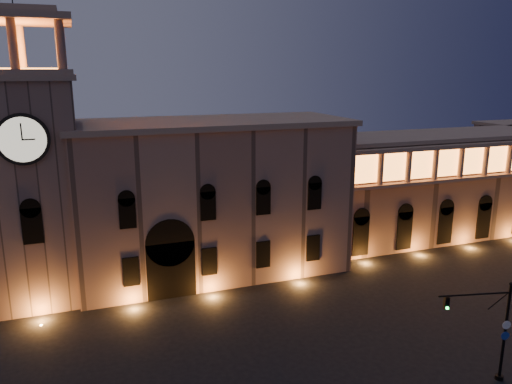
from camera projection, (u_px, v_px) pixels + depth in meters
ground at (310, 367)px, 39.62m from camera, size 160.00×160.00×0.00m
government_building at (211, 198)px, 56.90m from camera, size 30.80×12.80×17.60m
clock_tower at (32, 179)px, 49.07m from camera, size 9.80×9.80×32.40m
colonnade_wing at (442, 184)px, 70.28m from camera, size 40.60×11.50×14.50m
traffic_light at (493, 330)px, 36.89m from camera, size 5.70×1.60×7.99m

